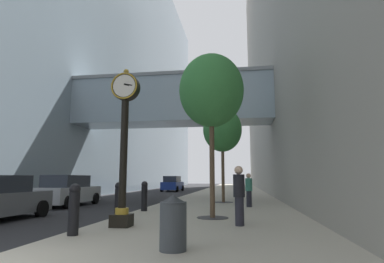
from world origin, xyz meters
TOP-DOWN VIEW (x-y plane):
  - ground_plane at (0.00, 27.00)m, footprint 110.00×110.00m
  - sidewalk_right at (3.42, 30.00)m, footprint 6.84×80.00m
  - building_block_left at (-12.18, 29.92)m, footprint 23.89×80.00m
  - street_clock at (1.07, 4.99)m, footprint 0.84×0.55m
  - bollard_nearest at (0.41, 3.51)m, footprint 0.27×0.27m
  - bollard_second at (0.41, 6.40)m, footprint 0.27×0.27m
  - bollard_third at (0.41, 9.30)m, footprint 0.27×0.27m
  - street_tree_near at (3.47, 7.39)m, footprint 2.37×2.37m
  - street_tree_mid_near at (3.47, 14.53)m, footprint 2.27×2.27m
  - trash_bin at (3.16, 2.28)m, footprint 0.53×0.53m
  - pedestrian_walking at (4.85, 11.85)m, footprint 0.48×0.48m
  - pedestrian_by_clock at (4.41, 5.68)m, footprint 0.48×0.48m
  - car_silver_near at (-4.94, 12.47)m, footprint 2.02×4.42m
  - car_blue_mid at (-3.30, 32.16)m, footprint 2.09×4.20m

SIDE VIEW (x-z plane):
  - ground_plane at x=0.00m, z-range 0.00..0.00m
  - sidewalk_right at x=3.42m, z-range 0.00..0.14m
  - trash_bin at x=3.16m, z-range 0.15..1.20m
  - bollard_nearest at x=0.41m, z-range 0.17..1.41m
  - bollard_second at x=0.41m, z-range 0.17..1.41m
  - bollard_third at x=0.41m, z-range 0.17..1.41m
  - car_silver_near at x=-4.94m, z-range -0.02..1.64m
  - car_blue_mid at x=-3.30m, z-range -0.03..1.70m
  - pedestrian_walking at x=4.85m, z-range 0.18..1.78m
  - pedestrian_by_clock at x=4.41m, z-range 0.20..1.93m
  - street_clock at x=1.07m, z-range 0.37..5.06m
  - street_tree_mid_near at x=3.47m, z-range 1.56..7.07m
  - street_tree_near at x=3.47m, z-range 1.72..7.67m
  - building_block_left at x=-12.18m, z-range -0.07..35.46m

